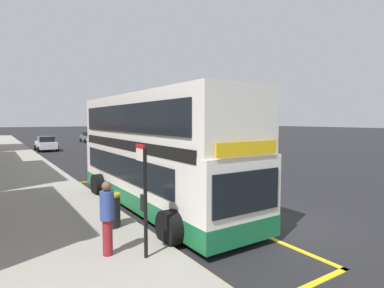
{
  "coord_description": "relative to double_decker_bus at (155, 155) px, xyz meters",
  "views": [
    {
      "loc": [
        -7.9,
        -7.01,
        3.44
      ],
      "look_at": [
        0.03,
        5.13,
        2.31
      ],
      "focal_mm": 29.1,
      "sensor_mm": 36.0,
      "label": 1
    }
  ],
  "objects": [
    {
      "name": "pavement_near",
      "position": [
        -4.54,
        28.0,
        -1.99
      ],
      "size": [
        6.0,
        76.0,
        0.14
      ],
      "primitive_type": "cube",
      "color": "gray",
      "rests_on": "ground"
    },
    {
      "name": "ground_plane",
      "position": [
        2.46,
        28.0,
        -2.06
      ],
      "size": [
        260.0,
        260.0,
        0.0
      ],
      "primitive_type": "plane",
      "color": "black"
    },
    {
      "name": "bus_bay_markings",
      "position": [
        -0.09,
        -0.33,
        -2.06
      ],
      "size": [
        2.91,
        13.81,
        0.01
      ],
      "color": "gold",
      "rests_on": "ground"
    },
    {
      "name": "parked_car_white_far",
      "position": [
        -0.21,
        26.67,
        -1.26
      ],
      "size": [
        2.09,
        4.2,
        1.62
      ],
      "rotation": [
        0.0,
        0.0,
        0.03
      ],
      "color": "silver",
      "rests_on": "ground"
    },
    {
      "name": "double_decker_bus",
      "position": [
        0.0,
        0.0,
        0.0
      ],
      "size": [
        3.28,
        10.53,
        4.4
      ],
      "color": "white",
      "rests_on": "ground"
    },
    {
      "name": "pedestrian_waiting_near_sign",
      "position": [
        -3.13,
        -3.7,
        -0.92
      ],
      "size": [
        0.34,
        0.34,
        1.82
      ],
      "color": "maroon",
      "rests_on": "pavement_near"
    },
    {
      "name": "litter_bin",
      "position": [
        -2.39,
        -1.79,
        -1.4
      ],
      "size": [
        0.57,
        0.57,
        1.04
      ],
      "color": "black",
      "rests_on": "pavement_near"
    },
    {
      "name": "bus_stop_sign",
      "position": [
        -2.41,
        -4.27,
        -0.33
      ],
      "size": [
        0.09,
        0.51,
        2.71
      ],
      "color": "black",
      "rests_on": "pavement_near"
    },
    {
      "name": "parked_car_grey_behind",
      "position": [
        7.45,
        37.91,
        -1.26
      ],
      "size": [
        2.09,
        4.2,
        1.62
      ],
      "rotation": [
        0.0,
        0.0,
        3.16
      ],
      "color": "slate",
      "rests_on": "ground"
    }
  ]
}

